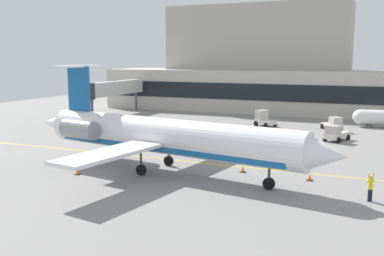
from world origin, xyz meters
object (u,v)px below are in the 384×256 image
pushback_tractor (264,119)px  fuel_tank (381,118)px  baggage_tug (336,134)px  regional_jet (162,136)px  belt_loader (333,124)px  marshaller (370,187)px

pushback_tractor → fuel_tank: 16.50m
baggage_tug → pushback_tractor: 13.54m
pushback_tractor → fuel_tank: fuel_tank is taller
fuel_tank → pushback_tractor: bearing=-161.5°
regional_jet → fuel_tank: bearing=63.2°
regional_jet → baggage_tug: (12.47, 20.94, -2.24)m
regional_jet → belt_loader: (11.38, 28.79, -2.26)m
marshaller → baggage_tug: bearing=101.3°
regional_jet → belt_loader: size_ratio=7.85×
regional_jet → fuel_tank: 38.49m
baggage_tug → belt_loader: bearing=97.9°
baggage_tug → fuel_tank: size_ratio=0.52×
regional_jet → pushback_tractor: 29.23m
regional_jet → marshaller: (17.00, -1.66, -2.14)m
pushback_tractor → belt_loader: 9.72m
regional_jet → baggage_tug: bearing=59.2°
baggage_tug → pushback_tractor: bearing=142.9°
baggage_tug → marshaller: size_ratio=2.03×
baggage_tug → marshaller: marshaller is taller
belt_loader → pushback_tractor: bearing=178.2°
regional_jet → baggage_tug: regional_jet is taller
pushback_tractor → belt_loader: pushback_tractor is taller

